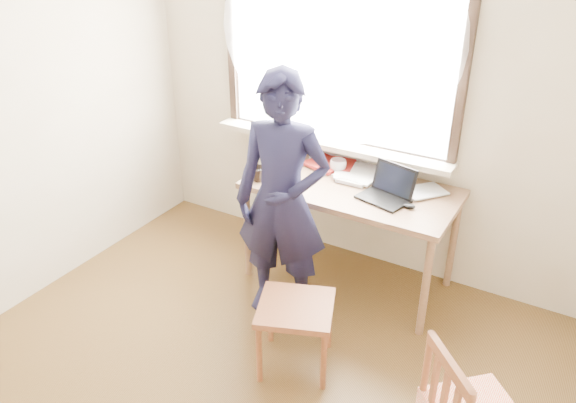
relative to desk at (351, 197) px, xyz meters
The scene contains 12 objects.
room_shell 1.72m from the desk, 95.36° to the right, with size 3.52×4.02×2.61m.
desk is the anchor object (origin of this frame).
laptop 0.30m from the desk, ahead, with size 0.37×0.33×0.21m.
mug_white 0.28m from the desk, 137.76° to the left, with size 0.12×0.12×0.09m, color white.
mug_dark 0.66m from the desk, 158.02° to the right, with size 0.11×0.11×0.10m, color black.
mouse 0.47m from the desk, 12.67° to the right, with size 0.08×0.06×0.03m, color black.
desk_clutter 0.32m from the desk, 139.98° to the left, with size 0.79×0.54×0.04m.
book_a 0.54m from the desk, 151.37° to the left, with size 0.22×0.30×0.03m, color white.
book_b 0.45m from the desk, 29.39° to the left, with size 0.20×0.27×0.02m, color white.
picture_frame 0.54m from the desk, 169.02° to the left, with size 0.13×0.09×0.11m.
work_chair 1.01m from the desk, 83.93° to the right, with size 0.55×0.54×0.44m.
person 0.59m from the desk, 114.76° to the right, with size 0.61×0.40×1.66m, color black.
Camera 1 is at (1.47, -1.56, 2.47)m, focal length 35.00 mm.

